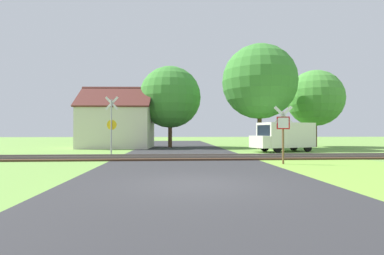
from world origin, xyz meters
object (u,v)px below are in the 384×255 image
(mail_truck, at_px, (284,136))
(stop_sign_near, at_px, (283,129))
(tree_far, at_px, (315,98))
(house, at_px, (118,126))
(crossing_sign_far, at_px, (111,123))
(tree_center, at_px, (170,97))
(tree_right, at_px, (259,82))

(mail_truck, bearing_deg, stop_sign_near, 140.32)
(tree_far, bearing_deg, stop_sign_near, -120.61)
(house, bearing_deg, mail_truck, -22.05)
(crossing_sign_far, xyz_separation_m, tree_center, (3.61, 10.59, 2.86))
(house, relative_size, tree_center, 0.88)
(crossing_sign_far, bearing_deg, tree_far, 38.54)
(crossing_sign_far, xyz_separation_m, tree_right, (11.67, 7.22, 3.92))
(stop_sign_near, relative_size, crossing_sign_far, 0.73)
(house, xyz_separation_m, mail_truck, (13.93, -6.47, -0.85))
(stop_sign_near, bearing_deg, tree_far, -107.80)
(stop_sign_near, relative_size, tree_right, 0.29)
(house, distance_m, tree_far, 19.98)
(house, height_order, tree_center, tree_center)
(tree_center, bearing_deg, crossing_sign_far, -108.85)
(tree_center, distance_m, tree_right, 8.80)
(tree_center, bearing_deg, tree_far, -1.02)
(crossing_sign_far, relative_size, mail_truck, 0.72)
(tree_center, bearing_deg, mail_truck, -38.60)
(tree_center, xyz_separation_m, mail_truck, (8.89, -7.10, -3.74))
(tree_center, height_order, mail_truck, tree_center)
(stop_sign_near, bearing_deg, tree_right, -88.75)
(house, bearing_deg, tree_center, 10.00)
(tree_right, bearing_deg, crossing_sign_far, -148.24)
(tree_right, height_order, mail_truck, tree_right)
(tree_right, bearing_deg, tree_center, 157.35)
(tree_far, bearing_deg, tree_right, -155.08)
(stop_sign_near, distance_m, crossing_sign_far, 10.54)
(tree_center, xyz_separation_m, tree_right, (8.06, -3.36, 1.07))
(stop_sign_near, xyz_separation_m, tree_center, (-5.50, 15.86, 3.32))
(tree_right, bearing_deg, stop_sign_near, -101.56)
(tree_center, height_order, tree_far, tree_center)
(crossing_sign_far, distance_m, house, 10.06)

